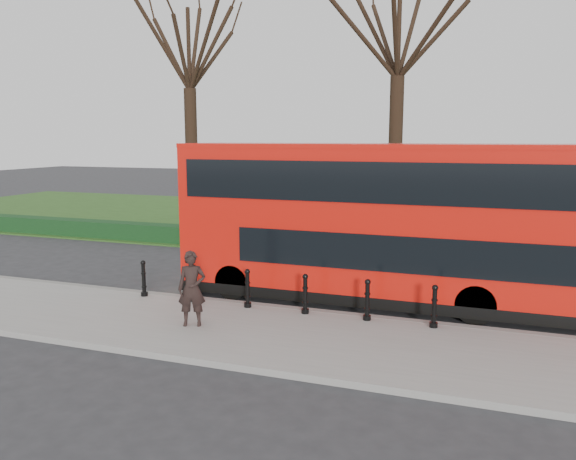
% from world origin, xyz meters
% --- Properties ---
extents(ground, '(120.00, 120.00, 0.00)m').
position_xyz_m(ground, '(0.00, 0.00, 0.00)').
color(ground, '#28282B').
rests_on(ground, ground).
extents(pavement, '(60.00, 4.00, 0.15)m').
position_xyz_m(pavement, '(0.00, -3.00, 0.07)').
color(pavement, gray).
rests_on(pavement, ground).
extents(kerb, '(60.00, 0.25, 0.16)m').
position_xyz_m(kerb, '(0.00, -1.00, 0.07)').
color(kerb, slate).
rests_on(kerb, ground).
extents(grass_verge, '(60.00, 18.00, 0.06)m').
position_xyz_m(grass_verge, '(0.00, 15.00, 0.03)').
color(grass_verge, '#284A18').
rests_on(grass_verge, ground).
extents(hedge, '(60.00, 0.90, 0.80)m').
position_xyz_m(hedge, '(0.00, 6.80, 0.40)').
color(hedge, black).
rests_on(hedge, ground).
extents(yellow_line_outer, '(60.00, 0.10, 0.01)m').
position_xyz_m(yellow_line_outer, '(0.00, -0.70, 0.01)').
color(yellow_line_outer, yellow).
rests_on(yellow_line_outer, ground).
extents(yellow_line_inner, '(60.00, 0.10, 0.01)m').
position_xyz_m(yellow_line_inner, '(0.00, -0.50, 0.01)').
color(yellow_line_inner, yellow).
rests_on(yellow_line_inner, ground).
extents(tree_left, '(8.17, 8.17, 12.77)m').
position_xyz_m(tree_left, '(-8.00, 10.00, 9.29)').
color(tree_left, black).
rests_on(tree_left, ground).
extents(tree_mid, '(8.43, 8.43, 13.17)m').
position_xyz_m(tree_mid, '(2.00, 10.00, 9.59)').
color(tree_mid, black).
rests_on(tree_mid, ground).
extents(bollard_row, '(8.29, 0.15, 1.00)m').
position_xyz_m(bollard_row, '(0.72, -1.35, 0.65)').
color(bollard_row, black).
rests_on(bollard_row, pavement).
extents(bus_lead, '(11.30, 2.60, 4.50)m').
position_xyz_m(bus_lead, '(2.95, 0.84, 2.27)').
color(bus_lead, red).
rests_on(bus_lead, ground).
extents(pedestrian, '(0.79, 0.65, 1.84)m').
position_xyz_m(pedestrian, '(-0.77, -3.16, 1.07)').
color(pedestrian, black).
rests_on(pedestrian, pavement).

